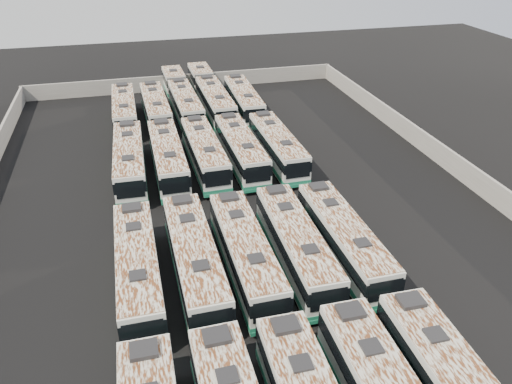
# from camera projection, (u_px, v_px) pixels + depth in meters

# --- Properties ---
(ground) EXTENTS (140.00, 140.00, 0.00)m
(ground) POSITION_uv_depth(u_px,v_px,m) (240.00, 214.00, 43.35)
(ground) COLOR black
(ground) RESTS_ON ground
(perimeter_wall) EXTENTS (45.20, 73.20, 2.20)m
(perimeter_wall) POSITION_uv_depth(u_px,v_px,m) (240.00, 203.00, 42.81)
(perimeter_wall) COLOR slate
(perimeter_wall) RESTS_ON ground
(bus_midfront_far_left) EXTENTS (2.79, 12.96, 3.65)m
(bus_midfront_far_left) POSITION_uv_depth(u_px,v_px,m) (138.00, 268.00, 33.73)
(bus_midfront_far_left) COLOR silver
(bus_midfront_far_left) RESTS_ON ground
(bus_midfront_left) EXTENTS (3.00, 13.28, 3.73)m
(bus_midfront_left) POSITION_uv_depth(u_px,v_px,m) (195.00, 259.00, 34.52)
(bus_midfront_left) COLOR silver
(bus_midfront_left) RESTS_ON ground
(bus_midfront_center) EXTENTS (2.86, 12.87, 3.62)m
(bus_midfront_center) POSITION_uv_depth(u_px,v_px,m) (246.00, 253.00, 35.24)
(bus_midfront_center) COLOR silver
(bus_midfront_center) RESTS_ON ground
(bus_midfront_right) EXTENTS (2.86, 12.97, 3.65)m
(bus_midfront_right) POSITION_uv_depth(u_px,v_px,m) (296.00, 245.00, 36.13)
(bus_midfront_right) COLOR silver
(bus_midfront_right) RESTS_ON ground
(bus_midfront_far_right) EXTENTS (2.82, 12.77, 3.59)m
(bus_midfront_far_right) POSITION_uv_depth(u_px,v_px,m) (344.00, 239.00, 36.80)
(bus_midfront_far_right) COLOR silver
(bus_midfront_far_right) RESTS_ON ground
(bus_midback_far_left) EXTENTS (3.07, 13.30, 3.74)m
(bus_midback_far_left) POSITION_uv_depth(u_px,v_px,m) (130.00, 161.00, 48.25)
(bus_midback_far_left) COLOR silver
(bus_midback_far_left) RESTS_ON ground
(bus_midback_left) EXTENTS (2.85, 13.17, 3.71)m
(bus_midback_left) POSITION_uv_depth(u_px,v_px,m) (168.00, 157.00, 48.90)
(bus_midback_left) COLOR silver
(bus_midback_left) RESTS_ON ground
(bus_midback_center) EXTENTS (3.02, 12.99, 3.65)m
(bus_midback_center) POSITION_uv_depth(u_px,v_px,m) (205.00, 153.00, 49.97)
(bus_midback_center) COLOR silver
(bus_midback_center) RESTS_ON ground
(bus_midback_right) EXTENTS (2.98, 12.99, 3.65)m
(bus_midback_right) POSITION_uv_depth(u_px,v_px,m) (241.00, 149.00, 50.68)
(bus_midback_right) COLOR silver
(bus_midback_right) RESTS_ON ground
(bus_midback_far_right) EXTENTS (2.88, 12.82, 3.60)m
(bus_midback_far_right) POSITION_uv_depth(u_px,v_px,m) (277.00, 146.00, 51.38)
(bus_midback_far_right) COLOR silver
(bus_midback_far_right) RESTS_ON ground
(bus_back_far_left) EXTENTS (2.71, 12.75, 3.59)m
(bus_back_far_left) POSITION_uv_depth(u_px,v_px,m) (125.00, 110.00, 60.67)
(bus_back_far_left) COLOR silver
(bus_back_far_left) RESTS_ON ground
(bus_back_left) EXTENTS (3.02, 12.86, 3.61)m
(bus_back_left) POSITION_uv_depth(u_px,v_px,m) (156.00, 108.00, 61.25)
(bus_back_left) COLOR silver
(bus_back_left) RESTS_ON ground
(bus_back_center) EXTENTS (3.23, 20.06, 3.63)m
(bus_back_center) POSITION_uv_depth(u_px,v_px,m) (182.00, 97.00, 65.14)
(bus_back_center) COLOR silver
(bus_back_center) RESTS_ON ground
(bus_back_right) EXTENTS (3.08, 20.67, 3.74)m
(bus_back_right) POSITION_uv_depth(u_px,v_px,m) (210.00, 94.00, 66.05)
(bus_back_right) COLOR silver
(bus_back_right) RESTS_ON ground
(bus_back_far_right) EXTENTS (3.02, 13.00, 3.65)m
(bus_back_far_right) POSITION_uv_depth(u_px,v_px,m) (244.00, 101.00, 63.76)
(bus_back_far_right) COLOR silver
(bus_back_far_right) RESTS_ON ground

